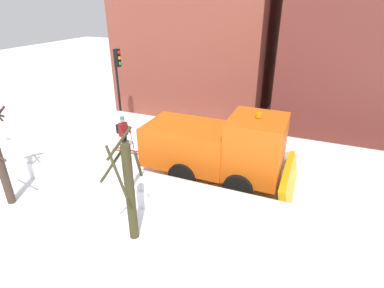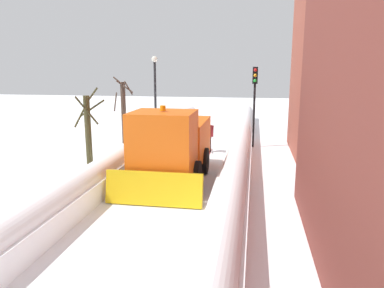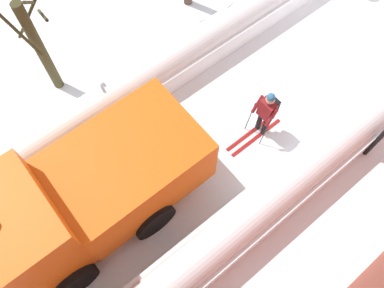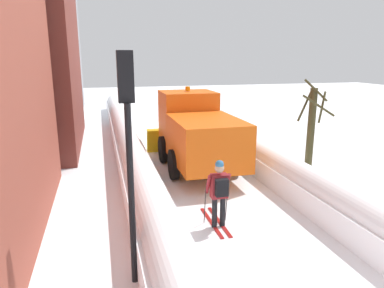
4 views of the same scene
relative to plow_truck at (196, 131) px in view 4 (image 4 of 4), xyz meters
The scene contains 8 objects.
ground_plane 1.52m from the plow_truck, 105.68° to the right, with size 80.00×80.00×0.00m, color white.
snowbank_left 2.69m from the plow_truck, behind, with size 1.10×36.00×1.28m.
snowbank_right 2.53m from the plow_truck, ahead, with size 1.10×36.00×1.15m.
building_concrete_far 19.25m from the plow_truck, 117.36° to the left, with size 6.87×10.06×15.51m.
plow_truck is the anchor object (origin of this frame).
skier 5.13m from the plow_truck, 98.80° to the right, with size 0.62×1.80×1.81m.
traffic_light_pole 7.56m from the plow_truck, 114.97° to the right, with size 0.28×0.42×4.42m.
bare_tree_mid 4.40m from the plow_truck, 18.91° to the right, with size 1.28×1.12×3.55m.
Camera 4 is at (-3.47, -2.64, 4.31)m, focal length 32.98 mm.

